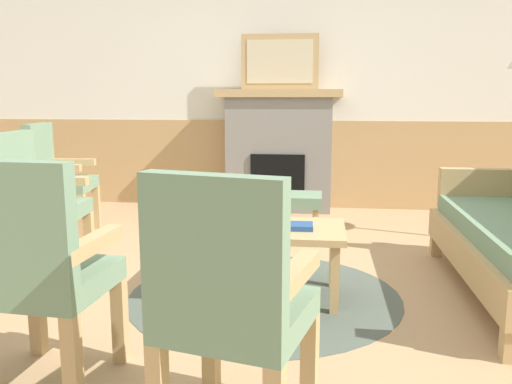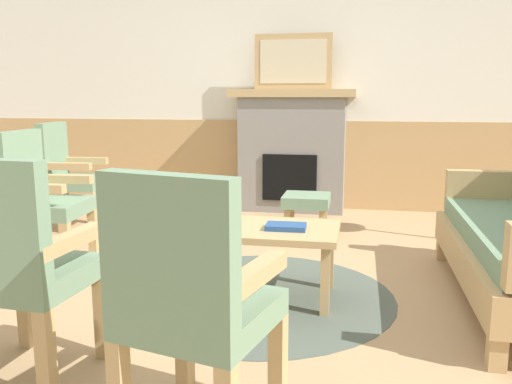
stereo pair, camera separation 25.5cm
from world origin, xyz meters
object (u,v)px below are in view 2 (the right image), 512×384
object	(u,v)px
framed_picture	(293,62)
coffee_table	(258,235)
armchair_front_left	(190,296)
fireplace	(292,150)
book_on_table	(286,227)
armchair_front_center	(17,261)
armchair_near_fireplace	(68,172)
armchair_by_window_left	(39,195)
footstool	(306,203)

from	to	relation	value
framed_picture	coffee_table	bearing A→B (deg)	-87.30
armchair_front_left	fireplace	bearing A→B (deg)	92.21
book_on_table	armchair_front_left	size ratio (longest dim) A/B	0.24
armchair_front_left	armchair_front_center	xyz separation A→B (m)	(-0.83, 0.25, 0.00)
fireplace	armchair_near_fireplace	world-z (taller)	fireplace
fireplace	framed_picture	size ratio (longest dim) A/B	1.62
coffee_table	armchair_front_left	bearing A→B (deg)	-88.67
framed_picture	armchair_by_window_left	xyz separation A→B (m)	(-1.47, -2.33, -1.02)
coffee_table	framed_picture	bearing A→B (deg)	92.70
coffee_table	fireplace	bearing A→B (deg)	92.70
armchair_front_left	armchair_front_center	distance (m)	0.87
footstool	armchair_front_center	xyz separation A→B (m)	(-0.94, -2.70, 0.25)
book_on_table	footstool	xyz separation A→B (m)	(-0.03, 1.57, -0.17)
armchair_by_window_left	armchair_front_center	world-z (taller)	same
framed_picture	coffee_table	xyz separation A→B (m)	(0.12, -2.54, -1.17)
fireplace	armchair_by_window_left	size ratio (longest dim) A/B	1.33
fireplace	book_on_table	xyz separation A→B (m)	(0.29, -2.58, -0.20)
book_on_table	armchair_near_fireplace	distance (m)	2.52
footstool	armchair_by_window_left	bearing A→B (deg)	-142.53
footstool	armchair_front_left	world-z (taller)	armchair_front_left
coffee_table	book_on_table	bearing A→B (deg)	-11.23
fireplace	framed_picture	world-z (taller)	framed_picture
armchair_by_window_left	armchair_front_center	distance (m)	1.59
footstool	armchair_near_fireplace	xyz separation A→B (m)	(-2.12, -0.27, 0.25)
armchair_front_center	fireplace	bearing A→B (deg)	79.63
framed_picture	armchair_near_fireplace	bearing A→B (deg)	-145.52
book_on_table	armchair_by_window_left	size ratio (longest dim) A/B	0.24
armchair_front_left	coffee_table	bearing A→B (deg)	91.33
fireplace	armchair_by_window_left	world-z (taller)	fireplace
framed_picture	book_on_table	world-z (taller)	framed_picture
fireplace	armchair_near_fireplace	distance (m)	2.26
fireplace	armchair_front_center	world-z (taller)	fireplace
coffee_table	footstool	bearing A→B (deg)	84.81
coffee_table	armchair_by_window_left	distance (m)	1.61
fireplace	footstool	world-z (taller)	fireplace
framed_picture	coffee_table	distance (m)	2.80
footstool	armchair_front_left	bearing A→B (deg)	-92.06
fireplace	coffee_table	bearing A→B (deg)	-87.30
coffee_table	armchair_front_center	bearing A→B (deg)	-124.37
fireplace	framed_picture	xyz separation A→B (m)	(0.00, 0.00, 0.91)
coffee_table	armchair_front_center	world-z (taller)	armchair_front_center
armchair_near_fireplace	armchair_front_left	xyz separation A→B (m)	(2.01, -2.69, 0.00)
framed_picture	book_on_table	size ratio (longest dim) A/B	3.41
coffee_table	armchair_front_center	distance (m)	1.42
framed_picture	fireplace	bearing A→B (deg)	-90.00
book_on_table	armchair_by_window_left	bearing A→B (deg)	171.98
fireplace	armchair_by_window_left	bearing A→B (deg)	-122.17
footstool	armchair_by_window_left	xyz separation A→B (m)	(-1.73, -1.32, 0.25)
armchair_front_center	armchair_front_left	bearing A→B (deg)	-16.74
armchair_near_fireplace	book_on_table	bearing A→B (deg)	-31.16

